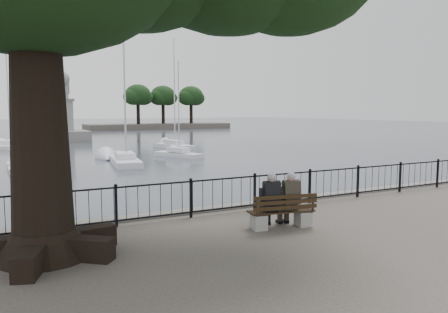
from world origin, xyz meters
TOP-DOWN VIEW (x-y plane):
  - harbor at (0.00, 3.00)m, footprint 260.00×260.00m
  - railing at (0.00, 2.50)m, footprint 22.06×0.06m
  - bench at (0.56, 0.52)m, footprint 1.70×0.79m
  - person_left at (0.29, 0.66)m, footprint 0.46×0.73m
  - person_right at (0.79, 0.57)m, footprint 0.46×0.73m
  - lion_monument at (2.00, 49.93)m, footprint 5.88×5.88m
  - sailboat_b at (-4.32, 23.06)m, footprint 1.30×4.67m
  - sailboat_c at (2.61, 22.89)m, footprint 2.56×6.32m
  - sailboat_d at (7.89, 25.88)m, footprint 3.03×4.78m
  - sailboat_f at (-1.99, 33.71)m, footprint 2.45×6.34m
  - sailboat_g at (10.60, 33.86)m, footprint 2.73×5.80m
  - sailboat_h at (-4.28, 41.73)m, footprint 3.42×5.64m
  - far_shore at (25.54, 79.46)m, footprint 30.00×8.60m

SIDE VIEW (x-z plane):
  - sailboat_d at x=7.89m, z-range -4.75..3.29m
  - sailboat_b at x=-4.32m, z-range -5.38..3.98m
  - sailboat_c at x=2.61m, z-range -6.13..4.74m
  - sailboat_g at x=10.60m, z-range -6.28..4.93m
  - sailboat_f at x=-1.99m, z-range -6.72..5.38m
  - sailboat_h at x=-4.28m, z-range -7.02..5.76m
  - harbor at x=0.00m, z-range -1.10..0.10m
  - bench at x=0.56m, z-range -0.13..0.73m
  - railing at x=0.00m, z-range 0.06..1.06m
  - person_left at x=0.29m, z-range -0.05..1.32m
  - person_right at x=0.79m, z-range -0.05..1.32m
  - lion_monument at x=2.00m, z-range -3.18..5.52m
  - far_shore at x=25.54m, z-range -1.59..7.59m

